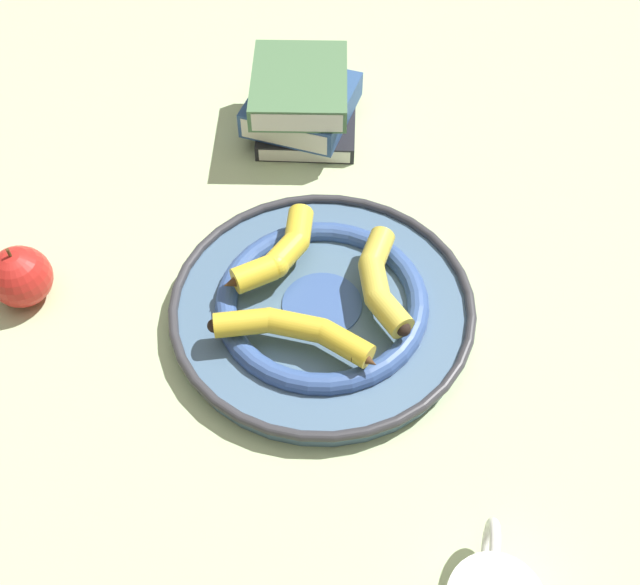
{
  "coord_description": "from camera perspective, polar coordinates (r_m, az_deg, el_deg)",
  "views": [
    {
      "loc": [
        -0.33,
        -0.45,
        0.77
      ],
      "look_at": [
        0.02,
        0.0,
        0.04
      ],
      "focal_mm": 42.0,
      "sensor_mm": 36.0,
      "label": 1
    }
  ],
  "objects": [
    {
      "name": "banana_a",
      "position": [
        0.88,
        -1.77,
        -2.95
      ],
      "size": [
        0.14,
        0.18,
        0.03
      ],
      "rotation": [
        0.0,
        0.0,
        2.24
      ],
      "color": "gold",
      "rests_on": "decorative_bowl"
    },
    {
      "name": "decorative_bowl",
      "position": [
        0.95,
        0.0,
        -0.85
      ],
      "size": [
        0.39,
        0.39,
        0.04
      ],
      "color": "slate",
      "rests_on": "ground_plane"
    },
    {
      "name": "apple",
      "position": [
        1.02,
        -21.85,
        1.13
      ],
      "size": [
        0.08,
        0.08,
        0.09
      ],
      "color": "red",
      "rests_on": "ground_plane"
    },
    {
      "name": "ground_plane",
      "position": [
        0.95,
        -1.0,
        -2.43
      ],
      "size": [
        2.8,
        2.8,
        0.0
      ],
      "primitive_type": "plane",
      "color": "#B2C693"
    },
    {
      "name": "banana_b",
      "position": [
        0.95,
        -3.16,
        3.01
      ],
      "size": [
        0.17,
        0.08,
        0.03
      ],
      "rotation": [
        0.0,
        0.0,
        0.32
      ],
      "color": "yellow",
      "rests_on": "decorative_bowl"
    },
    {
      "name": "book_stack",
      "position": [
        1.18,
        -1.37,
        14.25
      ],
      "size": [
        0.23,
        0.23,
        0.1
      ],
      "rotation": [
        0.0,
        0.0,
        3.9
      ],
      "color": "black",
      "rests_on": "ground_plane"
    },
    {
      "name": "banana_c",
      "position": [
        0.93,
        4.55,
        1.05
      ],
      "size": [
        0.11,
        0.16,
        0.03
      ],
      "rotation": [
        0.0,
        0.0,
        -2.12
      ],
      "color": "gold",
      "rests_on": "decorative_bowl"
    }
  ]
}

